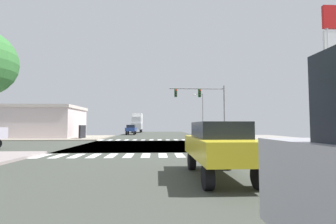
{
  "coord_description": "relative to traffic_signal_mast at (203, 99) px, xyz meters",
  "views": [
    {
      "loc": [
        -0.13,
        -21.09,
        1.76
      ],
      "look_at": [
        1.24,
        6.55,
        3.37
      ],
      "focal_mm": 24.81,
      "sensor_mm": 36.0,
      "label": 1
    }
  ],
  "objects": [
    {
      "name": "sedan_middle_3",
      "position": [
        -3.62,
        -20.48,
        -3.86
      ],
      "size": [
        1.8,
        4.3,
        1.88
      ],
      "color": "black",
      "rests_on": "ground"
    },
    {
      "name": "bank_building",
      "position": [
        -24.5,
        4.88,
        -2.75
      ],
      "size": [
        17.25,
        7.95,
        4.44
      ],
      "color": "beige",
      "rests_on": "ground"
    },
    {
      "name": "sidewalk_corner_ne",
      "position": [
        7.38,
        4.77,
        -4.91
      ],
      "size": [
        12.0,
        12.0,
        0.14
      ],
      "color": "gray",
      "rests_on": "ground"
    },
    {
      "name": "box_truck_outer_1",
      "position": [
        -10.62,
        30.49,
        -2.42
      ],
      "size": [
        2.4,
        7.2,
        4.85
      ],
      "rotation": [
        0.0,
        0.0,
        3.14
      ],
      "color": "black",
      "rests_on": "ground"
    },
    {
      "name": "ground",
      "position": [
        -5.62,
        -7.23,
        -5.01
      ],
      "size": [
        90.0,
        90.0,
        0.05
      ],
      "color": "#3D4139"
    },
    {
      "name": "traffic_signal_mast",
      "position": [
        0.0,
        0.0,
        0.0
      ],
      "size": [
        7.0,
        0.55,
        6.72
      ],
      "color": "gray",
      "rests_on": "ground"
    },
    {
      "name": "street_lamp",
      "position": [
        1.8,
        10.48,
        -0.65
      ],
      "size": [
        1.78,
        0.32,
        7.13
      ],
      "color": "gray",
      "rests_on": "ground"
    },
    {
      "name": "crosswalk_far",
      "position": [
        -5.87,
        0.07,
        -4.98
      ],
      "size": [
        13.5,
        2.0,
        0.01
      ],
      "color": "white",
      "rests_on": "ground"
    },
    {
      "name": "sedan_queued_2",
      "position": [
        -10.62,
        16.56,
        -3.86
      ],
      "size": [
        1.8,
        4.3,
        1.88
      ],
      "rotation": [
        0.0,
        0.0,
        3.14
      ],
      "color": "black",
      "rests_on": "ground"
    },
    {
      "name": "crosswalk_near",
      "position": [
        -5.87,
        -14.53,
        -4.98
      ],
      "size": [
        13.5,
        2.0,
        0.01
      ],
      "color": "white",
      "rests_on": "ground"
    },
    {
      "name": "sidewalk_corner_nw",
      "position": [
        -18.62,
        4.77,
        -4.91
      ],
      "size": [
        12.0,
        12.0,
        0.14
      ],
      "color": "gray",
      "rests_on": "ground"
    }
  ]
}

